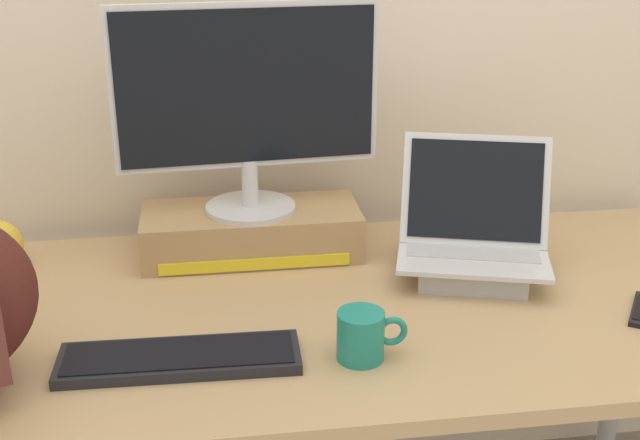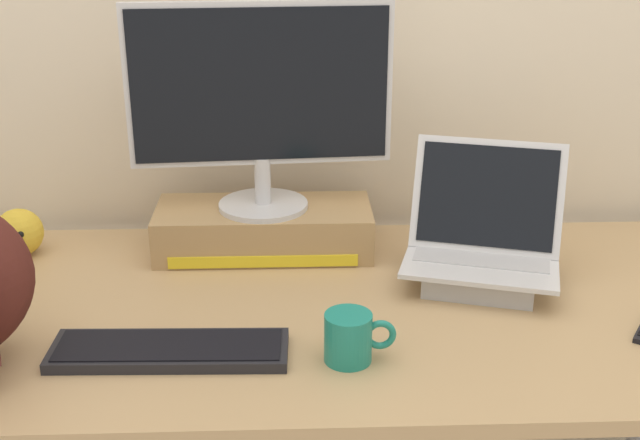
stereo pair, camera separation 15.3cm
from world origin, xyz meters
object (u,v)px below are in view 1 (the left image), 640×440
(coffee_mug, at_px, (362,335))
(desktop_monitor, at_px, (247,102))
(open_laptop, at_px, (473,250))
(external_keyboard, at_px, (180,358))
(toner_box_yellow, at_px, (251,232))

(coffee_mug, bearing_deg, desktop_monitor, 108.45)
(desktop_monitor, relative_size, open_laptop, 1.54)
(open_laptop, height_order, external_keyboard, open_laptop)
(toner_box_yellow, relative_size, external_keyboard, 1.15)
(coffee_mug, bearing_deg, external_keyboard, 175.27)
(toner_box_yellow, distance_m, external_keyboard, 0.48)
(external_keyboard, bearing_deg, coffee_mug, -3.13)
(desktop_monitor, relative_size, external_keyboard, 1.34)
(open_laptop, bearing_deg, toner_box_yellow, 174.94)
(toner_box_yellow, bearing_deg, coffee_mug, -71.58)
(external_keyboard, bearing_deg, desktop_monitor, 72.59)
(desktop_monitor, height_order, open_laptop, desktop_monitor)
(toner_box_yellow, distance_m, desktop_monitor, 0.30)
(toner_box_yellow, bearing_deg, desktop_monitor, -84.28)
(desktop_monitor, distance_m, open_laptop, 0.57)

